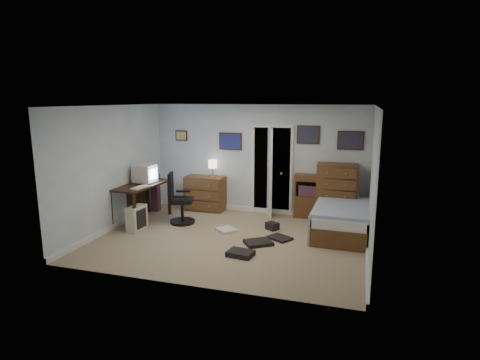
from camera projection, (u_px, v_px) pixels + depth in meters
name	position (u px, v px, depth m)	size (l,w,h in m)	color
floor	(230.00, 240.00, 7.62)	(5.00, 4.00, 0.02)	tan
computer_desk	(137.00, 192.00, 8.66)	(0.75, 1.47, 0.83)	black
crt_monitor	(145.00, 174.00, 8.68)	(0.45, 0.42, 0.40)	beige
keyboard	(140.00, 187.00, 8.20)	(0.17, 0.44, 0.03)	beige
pc_tower	(137.00, 218.00, 8.13)	(0.25, 0.48, 0.50)	beige
office_chair	(179.00, 204.00, 8.54)	(0.67, 0.67, 1.10)	black
media_stack	(156.00, 193.00, 9.47)	(0.18, 0.18, 0.88)	maroon
low_dresser	(205.00, 193.00, 9.55)	(0.92, 0.46, 0.82)	brown
table_lamp	(213.00, 165.00, 9.35)	(0.21, 0.21, 0.40)	gold
doorway	(275.00, 169.00, 9.45)	(0.96, 1.12, 2.05)	black
tall_dresser	(337.00, 193.00, 8.61)	(0.86, 0.51, 1.27)	brown
headboard_bookcase	(319.00, 196.00, 8.84)	(1.10, 0.30, 0.98)	brown
bed	(341.00, 218.00, 7.93)	(1.09, 1.99, 0.65)	brown
wall_posters	(282.00, 139.00, 8.96)	(4.38, 0.04, 0.60)	#331E11
floor_clutter	(254.00, 240.00, 7.48)	(1.64, 1.86, 0.15)	black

